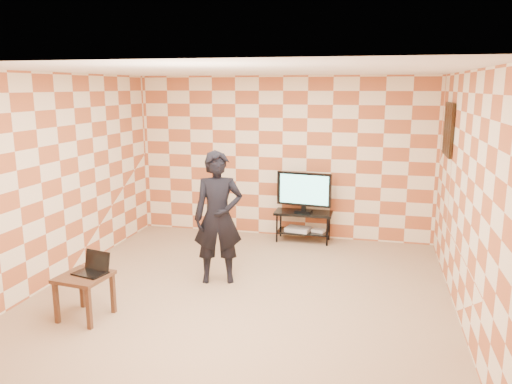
{
  "coord_description": "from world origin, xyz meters",
  "views": [
    {
      "loc": [
        1.51,
        -5.69,
        2.52
      ],
      "look_at": [
        0.0,
        0.6,
        1.15
      ],
      "focal_mm": 35.0,
      "sensor_mm": 36.0,
      "label": 1
    }
  ],
  "objects_px": {
    "tv_stand": "(303,220)",
    "person": "(218,218)",
    "tv": "(304,190)",
    "side_table": "(84,283)"
  },
  "relations": [
    {
      "from": "tv_stand",
      "to": "tv",
      "type": "distance_m",
      "value": 0.5
    },
    {
      "from": "tv",
      "to": "person",
      "type": "distance_m",
      "value": 2.15
    },
    {
      "from": "tv_stand",
      "to": "side_table",
      "type": "relative_size",
      "value": 1.69
    },
    {
      "from": "side_table",
      "to": "person",
      "type": "xyz_separation_m",
      "value": [
        1.11,
        1.38,
        0.45
      ]
    },
    {
      "from": "side_table",
      "to": "person",
      "type": "relative_size",
      "value": 0.32
    },
    {
      "from": "tv_stand",
      "to": "side_table",
      "type": "distance_m",
      "value": 3.88
    },
    {
      "from": "tv",
      "to": "side_table",
      "type": "height_order",
      "value": "tv"
    },
    {
      "from": "tv_stand",
      "to": "person",
      "type": "height_order",
      "value": "person"
    },
    {
      "from": "tv",
      "to": "side_table",
      "type": "xyz_separation_m",
      "value": [
        -1.94,
        -3.36,
        -0.45
      ]
    },
    {
      "from": "tv_stand",
      "to": "person",
      "type": "xyz_separation_m",
      "value": [
        -0.83,
        -1.98,
        0.5
      ]
    }
  ]
}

